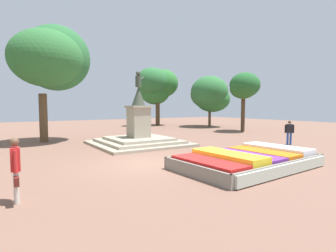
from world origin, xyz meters
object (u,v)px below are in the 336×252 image
at_px(flower_planter, 248,160).
at_px(statue_monument, 139,134).
at_px(pedestrian_with_handbag, 15,167).
at_px(pedestrian_near_planter, 289,131).

xyz_separation_m(flower_planter, statue_monument, (-0.88, 8.23, 0.40)).
relative_size(statue_monument, pedestrian_with_handbag, 3.33).
bearing_deg(flower_planter, statue_monument, 96.08).
xyz_separation_m(flower_planter, pedestrian_with_handbag, (-8.22, 0.54, 0.66)).
bearing_deg(statue_monument, pedestrian_with_handbag, -133.64).
distance_m(pedestrian_with_handbag, pedestrian_near_planter, 15.65).
bearing_deg(flower_planter, pedestrian_near_planter, 21.05).
relative_size(flower_planter, statue_monument, 1.06).
bearing_deg(statue_monument, flower_planter, -83.92).
relative_size(pedestrian_with_handbag, pedestrian_near_planter, 1.06).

